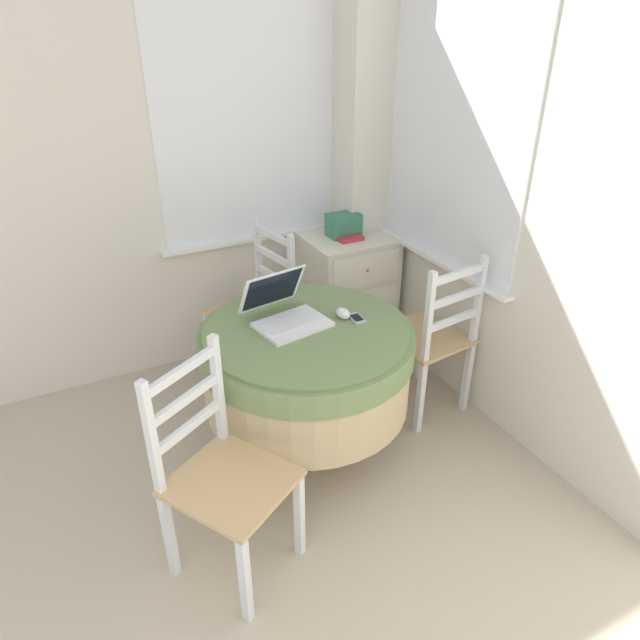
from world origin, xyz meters
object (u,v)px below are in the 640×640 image
Objects in this scene: laptop at (285,312)px; computer_mouse at (343,313)px; corner_cabinet at (347,290)px; book_on_cabinet at (346,236)px; round_dining_table at (307,361)px; dining_chair_camera_near at (221,476)px; cell_phone at (357,318)px; dining_chair_near_back_window at (256,310)px; storage_box at (344,225)px; dining_chair_near_right_window at (430,339)px.

laptop is 0.28m from computer_mouse.
corner_cabinet is (0.52, 0.86, -0.36)m from computer_mouse.
computer_mouse is 0.45× the size of book_on_cabinet.
round_dining_table is 0.75m from dining_chair_camera_near.
book_on_cabinet reaches higher than computer_mouse.
cell_phone is 0.87m from dining_chair_near_back_window.
book_on_cabinet is at bearing 45.42° from dining_chair_camera_near.
round_dining_table is 2.58× the size of laptop.
computer_mouse is 0.10× the size of dining_chair_near_back_window.
corner_cabinet reaches higher than round_dining_table.
storage_box is at bearing 86.06° from book_on_cabinet.
dining_chair_near_right_window is 0.89m from book_on_cabinet.
dining_chair_near_right_window is (0.55, 0.01, -0.29)m from computer_mouse.
corner_cabinet is (0.78, 0.76, -0.39)m from laptop.
round_dining_table is 1.07× the size of dining_chair_near_right_window.
book_on_cabinet is (0.65, 0.08, 0.33)m from dining_chair_near_back_window.
cell_phone is 1.07m from corner_cabinet.
laptop is at bearing 118.86° from round_dining_table.
dining_chair_near_back_window reaches higher than computer_mouse.
computer_mouse is 0.88× the size of cell_phone.
dining_chair_near_right_window is at bearing -85.64° from storage_box.
dining_chair_camera_near is at bearing -134.58° from book_on_cabinet.
round_dining_table is 5.17× the size of storage_box.
laptop is 2.00× the size of storage_box.
computer_mouse is 0.63m from dining_chair_near_right_window.
dining_chair_near_right_window reaches higher than cell_phone.
round_dining_table is 0.26m from laptop.
dining_chair_near_back_window is at bearing 81.91° from laptop.
laptop reaches higher than dining_chair_camera_near.
round_dining_table is 11.25× the size of computer_mouse.
round_dining_table is at bearing -61.14° from laptop.
cell_phone is 0.11× the size of dining_chair_near_right_window.
corner_cabinet is at bearing 8.92° from dining_chair_near_back_window.
corner_cabinet reaches higher than cell_phone.
laptop is at bearing -135.41° from book_on_cabinet.
book_on_cabinet is at bearing 63.55° from cell_phone.
dining_chair_near_right_window is 1.42m from dining_chair_camera_near.
dining_chair_camera_near reaches higher than round_dining_table.
dining_chair_near_right_window is (0.50, 0.05, -0.28)m from cell_phone.
computer_mouse is (0.20, 0.01, 0.21)m from round_dining_table.
corner_cabinet is (-0.04, 0.85, -0.07)m from dining_chair_near_right_window.
storage_box is (-0.07, 0.86, 0.39)m from dining_chair_near_right_window.
cell_phone is at bearing -42.65° from computer_mouse.
round_dining_table is 1.11m from book_on_cabinet.
laptop is at bearing 155.60° from cell_phone.
book_on_cabinet is (-0.03, -0.03, 0.40)m from corner_cabinet.
round_dining_table is 0.77m from dining_chair_near_back_window.
round_dining_table is at bearing 37.68° from dining_chair_camera_near.
laptop reaches higher than round_dining_table.
computer_mouse is at bearing 2.95° from round_dining_table.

